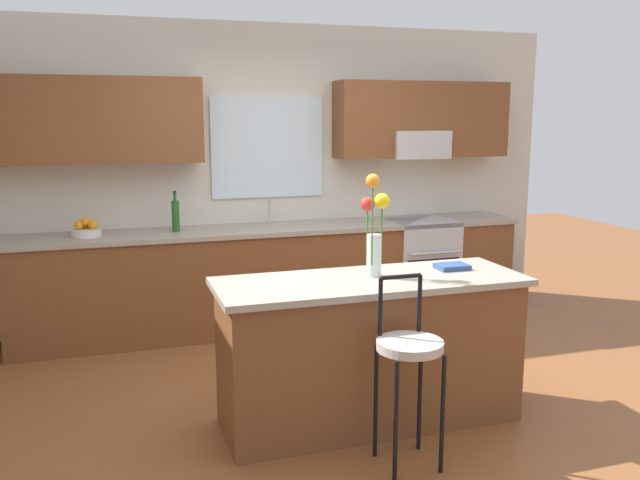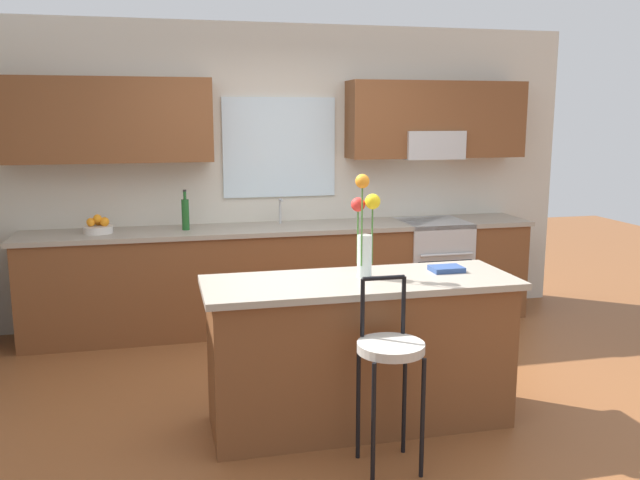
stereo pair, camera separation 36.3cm
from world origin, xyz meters
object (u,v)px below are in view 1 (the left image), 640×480
at_px(bottle_olive_oil, 176,215).
at_px(bar_stool_near, 409,354).
at_px(kitchen_island, 370,350).
at_px(fruit_bowl_oranges, 86,230).
at_px(cookbook, 452,267).
at_px(flower_vase, 374,226).
at_px(oven_range, 419,267).

bearing_deg(bottle_olive_oil, bar_stool_near, -69.93).
xyz_separation_m(kitchen_island, fruit_bowl_oranges, (-1.67, 2.05, 0.51)).
xyz_separation_m(kitchen_island, cookbook, (0.59, 0.07, 0.47)).
height_order(kitchen_island, cookbook, cookbook).
bearing_deg(fruit_bowl_oranges, flower_vase, -49.45).
relative_size(cookbook, fruit_bowl_oranges, 0.83).
relative_size(bar_stool_near, fruit_bowl_oranges, 4.34).
height_order(oven_range, kitchen_island, same).
height_order(kitchen_island, flower_vase, flower_vase).
bearing_deg(kitchen_island, bar_stool_near, -90.00).
bearing_deg(oven_range, fruit_bowl_oranges, 179.44).
bearing_deg(cookbook, bar_stool_near, -133.29).
bearing_deg(bar_stool_near, flower_vase, 86.29).
distance_m(bar_stool_near, fruit_bowl_oranges, 3.11).
distance_m(oven_range, cookbook, 2.13).
distance_m(oven_range, fruit_bowl_oranges, 3.03).
bearing_deg(fruit_bowl_oranges, cookbook, -41.16).
xyz_separation_m(bar_stool_near, bottle_olive_oil, (-0.95, 2.59, 0.43)).
distance_m(fruit_bowl_oranges, bottle_olive_oil, 0.72).
bearing_deg(bar_stool_near, cookbook, 46.71).
bearing_deg(bottle_olive_oil, fruit_bowl_oranges, 179.63).
bearing_deg(bar_stool_near, fruit_bowl_oranges, 122.68).
distance_m(oven_range, bar_stool_near, 2.89).
relative_size(kitchen_island, bar_stool_near, 1.82).
relative_size(flower_vase, fruit_bowl_oranges, 2.63).
xyz_separation_m(kitchen_island, bottle_olive_oil, (-0.95, 2.04, 0.60)).
distance_m(oven_range, flower_vase, 2.47).
height_order(bar_stool_near, fruit_bowl_oranges, fruit_bowl_oranges).
bearing_deg(oven_range, cookbook, -110.63).
relative_size(bar_stool_near, cookbook, 5.21).
height_order(flower_vase, cookbook, flower_vase).
bearing_deg(fruit_bowl_oranges, bar_stool_near, -57.32).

